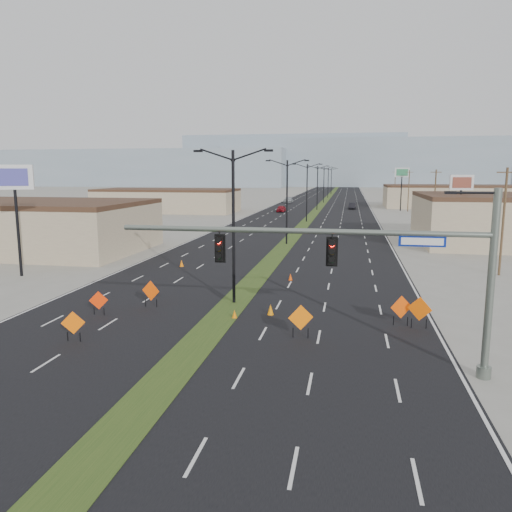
% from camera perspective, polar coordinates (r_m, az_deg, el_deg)
% --- Properties ---
extents(ground, '(600.00, 600.00, 0.00)m').
position_cam_1_polar(ground, '(22.52, -9.66, -13.08)').
color(ground, gray).
rests_on(ground, ground).
extents(road_surface, '(25.00, 400.00, 0.02)m').
position_cam_1_polar(road_surface, '(119.99, 7.10, 5.38)').
color(road_surface, black).
rests_on(road_surface, ground).
extents(median_strip, '(2.00, 400.00, 0.04)m').
position_cam_1_polar(median_strip, '(119.99, 7.10, 5.38)').
color(median_strip, '#244117').
rests_on(median_strip, ground).
extents(building_sw_far, '(30.00, 14.00, 4.50)m').
position_cam_1_polar(building_sw_far, '(111.81, -10.08, 6.16)').
color(building_sw_far, tan).
rests_on(building_sw_far, ground).
extents(building_se_far, '(44.00, 16.00, 5.00)m').
position_cam_1_polar(building_se_far, '(133.16, 24.05, 6.12)').
color(building_se_far, tan).
rests_on(building_se_far, ground).
extents(mesa_west, '(180.00, 50.00, 22.00)m').
position_cam_1_polar(mesa_west, '(325.43, -12.60, 9.77)').
color(mesa_west, '#8194A0').
rests_on(mesa_west, ground).
extents(mesa_center, '(220.00, 50.00, 28.00)m').
position_cam_1_polar(mesa_center, '(321.15, 16.72, 10.14)').
color(mesa_center, '#8194A0').
rests_on(mesa_center, ground).
extents(mesa_backdrop, '(140.00, 50.00, 32.00)m').
position_cam_1_polar(mesa_backdrop, '(341.58, 4.42, 10.78)').
color(mesa_backdrop, '#8194A0').
rests_on(mesa_backdrop, ground).
extents(signal_mast, '(16.30, 0.60, 8.00)m').
position_cam_1_polar(signal_mast, '(21.82, 13.51, -0.80)').
color(signal_mast, slate).
rests_on(signal_mast, ground).
extents(streetlight_0, '(5.15, 0.24, 10.02)m').
position_cam_1_polar(streetlight_0, '(32.46, -2.60, 3.90)').
color(streetlight_0, black).
rests_on(streetlight_0, ground).
extents(streetlight_1, '(5.15, 0.24, 10.02)m').
position_cam_1_polar(streetlight_1, '(59.99, 3.56, 6.50)').
color(streetlight_1, black).
rests_on(streetlight_1, ground).
extents(streetlight_2, '(5.15, 0.24, 10.02)m').
position_cam_1_polar(streetlight_2, '(87.82, 5.84, 7.44)').
color(streetlight_2, black).
rests_on(streetlight_2, ground).
extents(streetlight_3, '(5.15, 0.24, 10.02)m').
position_cam_1_polar(streetlight_3, '(115.73, 7.03, 7.92)').
color(streetlight_3, black).
rests_on(streetlight_3, ground).
extents(streetlight_4, '(5.15, 0.24, 10.02)m').
position_cam_1_polar(streetlight_4, '(143.67, 7.76, 8.21)').
color(streetlight_4, black).
rests_on(streetlight_4, ground).
extents(streetlight_5, '(5.15, 0.24, 10.02)m').
position_cam_1_polar(streetlight_5, '(171.64, 8.25, 8.41)').
color(streetlight_5, black).
rests_on(streetlight_5, ground).
extents(streetlight_6, '(5.15, 0.24, 10.02)m').
position_cam_1_polar(streetlight_6, '(199.61, 8.60, 8.55)').
color(streetlight_6, black).
rests_on(streetlight_6, ground).
extents(utility_pole_0, '(1.60, 0.20, 9.00)m').
position_cam_1_polar(utility_pole_0, '(46.37, 26.42, 3.69)').
color(utility_pole_0, '#4C3823').
rests_on(utility_pole_0, ground).
extents(utility_pole_1, '(1.60, 0.20, 9.00)m').
position_cam_1_polar(utility_pole_1, '(80.54, 19.74, 6.21)').
color(utility_pole_1, '#4C3823').
rests_on(utility_pole_1, ground).
extents(utility_pole_2, '(1.60, 0.20, 9.00)m').
position_cam_1_polar(utility_pole_2, '(115.21, 17.04, 7.20)').
color(utility_pole_2, '#4C3823').
rests_on(utility_pole_2, ground).
extents(utility_pole_3, '(1.60, 0.20, 9.00)m').
position_cam_1_polar(utility_pole_3, '(150.03, 15.59, 7.72)').
color(utility_pole_3, '#4C3823').
rests_on(utility_pole_3, ground).
extents(car_left, '(1.77, 4.16, 1.40)m').
position_cam_1_polar(car_left, '(109.44, 2.89, 5.41)').
color(car_left, maroon).
rests_on(car_left, ground).
extents(car_mid, '(1.79, 4.51, 1.46)m').
position_cam_1_polar(car_mid, '(119.97, 10.96, 5.63)').
color(car_mid, black).
rests_on(car_mid, ground).
extents(car_far, '(2.28, 5.46, 1.58)m').
position_cam_1_polar(car_far, '(142.36, 3.69, 6.40)').
color(car_far, '#9DA2A6').
rests_on(car_far, ground).
extents(construction_sign_0, '(1.15, 0.43, 1.60)m').
position_cam_1_polar(construction_sign_0, '(27.42, -20.17, -7.29)').
color(construction_sign_0, '#FF6405').
rests_on(construction_sign_0, ground).
extents(construction_sign_1, '(1.07, 0.43, 1.50)m').
position_cam_1_polar(construction_sign_1, '(31.86, -17.55, -4.95)').
color(construction_sign_1, '#FF3505').
rests_on(construction_sign_1, ground).
extents(construction_sign_2, '(1.28, 0.35, 1.74)m').
position_cam_1_polar(construction_sign_2, '(32.86, -11.94, -4.00)').
color(construction_sign_2, '#FF4D05').
rests_on(construction_sign_2, ground).
extents(construction_sign_3, '(1.28, 0.51, 1.80)m').
position_cam_1_polar(construction_sign_3, '(26.33, 5.13, -7.14)').
color(construction_sign_3, orange).
rests_on(construction_sign_3, ground).
extents(construction_sign_4, '(1.22, 0.58, 1.75)m').
position_cam_1_polar(construction_sign_4, '(29.47, 16.26, -5.73)').
color(construction_sign_4, '#E24404').
rests_on(construction_sign_4, ground).
extents(construction_sign_5, '(1.27, 0.57, 1.82)m').
position_cam_1_polar(construction_sign_5, '(29.25, 18.20, -5.87)').
color(construction_sign_5, '#E05204').
rests_on(construction_sign_5, ground).
extents(cone_0, '(0.37, 0.37, 0.55)m').
position_cam_1_polar(cone_0, '(29.88, -2.48, -6.65)').
color(cone_0, orange).
rests_on(cone_0, ground).
extents(cone_1, '(0.43, 0.43, 0.67)m').
position_cam_1_polar(cone_1, '(30.59, 1.67, -6.15)').
color(cone_1, orange).
rests_on(cone_1, ground).
extents(cone_2, '(0.42, 0.42, 0.56)m').
position_cam_1_polar(cone_2, '(40.25, 3.96, -2.41)').
color(cone_2, '#E64404').
rests_on(cone_2, ground).
extents(cone_3, '(0.45, 0.45, 0.63)m').
position_cam_1_polar(cone_3, '(46.45, -8.50, -0.83)').
color(cone_3, orange).
rests_on(cone_3, ground).
extents(pole_sign_west, '(2.90, 1.49, 9.21)m').
position_cam_1_polar(pole_sign_west, '(45.57, -25.89, 7.21)').
color(pole_sign_west, black).
rests_on(pole_sign_west, ground).
extents(pole_sign_east_near, '(2.73, 0.62, 8.30)m').
position_cam_1_polar(pole_sign_east_near, '(64.51, 22.41, 7.15)').
color(pole_sign_east_near, black).
rests_on(pole_sign_east_near, ground).
extents(pole_sign_east_far, '(3.13, 0.99, 9.60)m').
position_cam_1_polar(pole_sign_east_far, '(117.18, 16.34, 8.81)').
color(pole_sign_east_far, black).
rests_on(pole_sign_east_far, ground).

